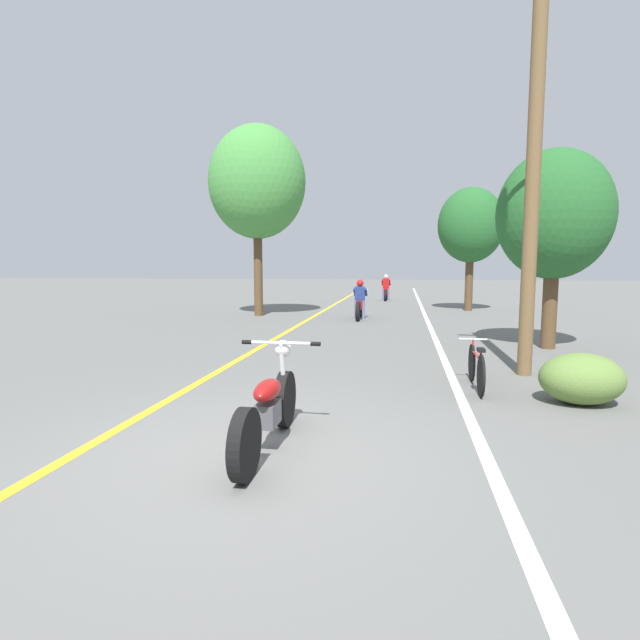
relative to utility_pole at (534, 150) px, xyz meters
The scene contains 12 objects.
ground_plane 6.70m from the utility_pole, 130.64° to the right, with size 120.00×120.00×0.00m, color #60605E.
lane_stripe_center 10.22m from the utility_pole, 123.96° to the left, with size 0.14×48.00×0.01m, color yellow.
lane_stripe_edge 8.83m from the utility_pole, 99.01° to the left, with size 0.14×48.00×0.01m, color white.
utility_pole is the anchor object (origin of this frame).
roadside_tree_right_near 3.30m from the utility_pole, 68.35° to the left, with size 2.48×2.23×4.42m.
roadside_tree_right_far 12.44m from the utility_pole, 87.26° to the left, with size 2.65×2.38×5.02m.
roadside_tree_left 11.70m from the utility_pole, 129.39° to the left, with size 3.55×3.19×6.92m.
roadside_bush 3.87m from the utility_pole, 79.62° to the right, with size 1.10×0.88×0.70m.
motorcycle_foreground 6.29m from the utility_pole, 130.11° to the right, with size 0.90×2.16×1.04m.
motorcycle_rider_lead 9.77m from the utility_pole, 112.80° to the left, with size 0.50×2.15×1.38m.
motorcycle_rider_far 18.51m from the utility_pole, 99.43° to the left, with size 0.50×1.98×1.38m.
bicycle_parked 3.75m from the utility_pole, 130.19° to the right, with size 0.44×1.59×0.71m.
Camera 1 is at (1.52, -4.71, 1.89)m, focal length 28.00 mm.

